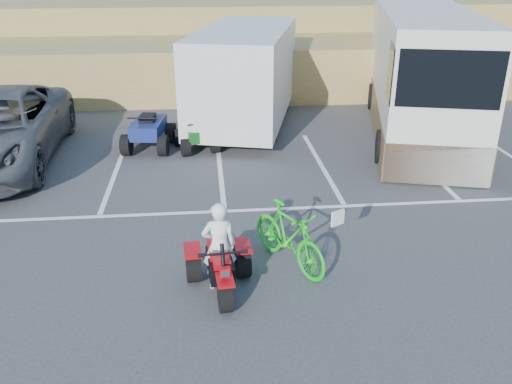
{
  "coord_description": "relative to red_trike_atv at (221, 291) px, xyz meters",
  "views": [
    {
      "loc": [
        -0.35,
        -8.3,
        5.23
      ],
      "look_at": [
        0.57,
        1.14,
        1.0
      ],
      "focal_mm": 38.0,
      "sensor_mm": 36.0,
      "label": 1
    }
  ],
  "objects": [
    {
      "name": "red_trike_atv",
      "position": [
        0.0,
        0.0,
        0.0
      ],
      "size": [
        1.26,
        1.61,
        0.99
      ],
      "primitive_type": null,
      "rotation": [
        0.0,
        0.0,
        0.08
      ],
      "color": "#A5090F",
      "rests_on": "ground"
    },
    {
      "name": "green_dirt_bike",
      "position": [
        1.24,
        0.71,
        0.59
      ],
      "size": [
        1.44,
        2.0,
        1.19
      ],
      "primitive_type": "imported",
      "rotation": [
        0.0,
        0.0,
        0.5
      ],
      "color": "#14BF19",
      "rests_on": "ground"
    },
    {
      "name": "grass_embankment",
      "position": [
        0.19,
        16.13,
        1.42
      ],
      "size": [
        40.0,
        8.5,
        3.1
      ],
      "color": "olive",
      "rests_on": "ground"
    },
    {
      "name": "ground",
      "position": [
        0.19,
        0.65,
        0.0
      ],
      "size": [
        100.0,
        100.0,
        0.0
      ],
      "primitive_type": "plane",
      "color": "#39393C",
      "rests_on": "ground"
    },
    {
      "name": "rv_motorhome",
      "position": [
        6.57,
        8.76,
        1.57
      ],
      "size": [
        4.98,
        10.37,
        3.62
      ],
      "rotation": [
        0.0,
        0.0,
        -0.25
      ],
      "color": "silver",
      "rests_on": "ground"
    },
    {
      "name": "quad_atv_blue",
      "position": [
        -1.78,
        7.4,
        0.0
      ],
      "size": [
        1.5,
        1.87,
        1.12
      ],
      "primitive_type": null,
      "rotation": [
        0.0,
        0.0,
        -0.13
      ],
      "color": "navy",
      "rests_on": "ground"
    },
    {
      "name": "rider",
      "position": [
        -0.01,
        0.15,
        0.78
      ],
      "size": [
        0.6,
        0.42,
        1.56
      ],
      "primitive_type": "imported",
      "rotation": [
        0.0,
        0.0,
        3.23
      ],
      "color": "white",
      "rests_on": "ground"
    },
    {
      "name": "quad_atv_green",
      "position": [
        -0.44,
        7.23,
        0.0
      ],
      "size": [
        1.37,
        1.63,
        0.92
      ],
      "primitive_type": null,
      "rotation": [
        0.0,
        0.0,
        0.25
      ],
      "color": "#13541A",
      "rests_on": "ground"
    },
    {
      "name": "parking_stripes",
      "position": [
        1.05,
        4.72,
        0.0
      ],
      "size": [
        28.0,
        5.16,
        0.01
      ],
      "color": "white",
      "rests_on": "ground"
    },
    {
      "name": "cargo_trailer",
      "position": [
        1.17,
        9.62,
        1.65
      ],
      "size": [
        4.15,
        6.99,
        3.05
      ],
      "rotation": [
        0.0,
        0.0,
        -0.25
      ],
      "color": "silver",
      "rests_on": "ground"
    }
  ]
}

